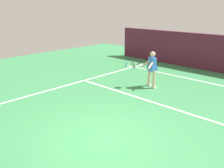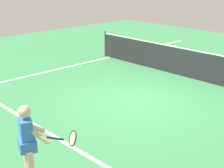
# 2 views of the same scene
# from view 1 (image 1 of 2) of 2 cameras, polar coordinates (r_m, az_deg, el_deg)

# --- Properties ---
(ground_plane) EXTENTS (24.03, 24.03, 0.00)m
(ground_plane) POSITION_cam_1_polar(r_m,az_deg,el_deg) (6.49, -2.58, -12.93)
(ground_plane) COLOR #38844C
(baseline_marking) EXTENTS (9.68, 0.10, 0.01)m
(baseline_marking) POSITION_cam_1_polar(r_m,az_deg,el_deg) (11.79, 21.79, 0.31)
(baseline_marking) COLOR white
(baseline_marking) RESTS_ON ground
(service_line_marking) EXTENTS (8.68, 0.10, 0.01)m
(service_line_marking) POSITION_cam_1_polar(r_m,az_deg,el_deg) (8.65, 12.25, -5.06)
(service_line_marking) COLOR white
(service_line_marking) RESTS_ON ground
(sideline_right_marking) EXTENTS (0.10, 16.49, 0.01)m
(sideline_right_marking) POSITION_cam_1_polar(r_m,az_deg,el_deg) (9.80, -20.45, -3.02)
(sideline_right_marking) COLOR white
(sideline_right_marking) RESTS_ON ground
(tennis_player) EXTENTS (1.00, 0.86, 1.55)m
(tennis_player) POSITION_cam_1_polar(r_m,az_deg,el_deg) (10.26, 9.33, 3.77)
(tennis_player) COLOR beige
(tennis_player) RESTS_ON ground
(tennis_ball_near) EXTENTS (0.07, 0.07, 0.07)m
(tennis_ball_near) POSITION_cam_1_polar(r_m,az_deg,el_deg) (11.27, -3.71, 0.96)
(tennis_ball_near) COLOR #D1E533
(tennis_ball_near) RESTS_ON ground
(water_bottle) EXTENTS (0.07, 0.07, 0.24)m
(water_bottle) POSITION_cam_1_polar(r_m,az_deg,el_deg) (13.92, 3.48, 4.66)
(water_bottle) COLOR #4C9EE5
(water_bottle) RESTS_ON ground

